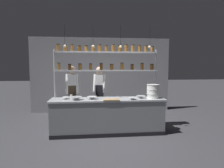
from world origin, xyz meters
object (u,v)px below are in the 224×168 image
prep_bowl_center_front (66,98)px  cutting_board (111,100)px  prep_bowl_near_right (141,97)px  serving_cup_front (71,96)px  prep_bowl_near_left (133,99)px  chef_center (100,91)px  prep_bowl_center_back (92,98)px  prep_bowl_far_left (76,98)px  container_stack (153,91)px  chef_left (72,92)px  spice_shelf_unit (106,62)px

prep_bowl_center_front → cutting_board: bearing=-13.7°
prep_bowl_near_right → serving_cup_front: serving_cup_front is taller
cutting_board → prep_bowl_near_left: prep_bowl_near_left is taller
prep_bowl_near_right → chef_center: bearing=142.1°
serving_cup_front → prep_bowl_center_front: bearing=-118.6°
prep_bowl_center_back → prep_bowl_far_left: 0.41m
container_stack → chef_left: bearing=163.5°
prep_bowl_near_left → container_stack: bearing=18.0°
chef_center → serving_cup_front: bearing=-135.0°
prep_bowl_far_left → container_stack: bearing=2.2°
prep_bowl_near_right → spice_shelf_unit: bearing=157.7°
spice_shelf_unit → prep_bowl_near_right: (0.89, -0.36, -0.94)m
chef_center → prep_bowl_center_front: chef_center is taller
spice_shelf_unit → prep_bowl_near_left: (0.62, -0.58, -0.94)m
spice_shelf_unit → prep_bowl_near_left: spice_shelf_unit is taller
serving_cup_front → cutting_board: bearing=-25.4°
prep_bowl_center_back → prep_bowl_near_right: size_ratio=1.09×
cutting_board → prep_bowl_center_back: prep_bowl_center_back is taller
container_stack → prep_bowl_far_left: container_stack is taller
prep_bowl_near_left → serving_cup_front: 1.65m
chef_left → prep_bowl_near_left: chef_left is taller
cutting_board → prep_bowl_far_left: size_ratio=1.35×
cutting_board → prep_bowl_near_right: size_ratio=1.68×
prep_bowl_center_back → serving_cup_front: serving_cup_front is taller
chef_center → prep_bowl_near_right: 1.34m
chef_left → spice_shelf_unit: bearing=-19.1°
cutting_board → prep_bowl_far_left: 0.88m
prep_bowl_center_front → prep_bowl_center_back: (0.67, -0.08, 0.01)m
cutting_board → prep_bowl_center_front: (-1.14, 0.28, 0.02)m
chef_center → prep_bowl_center_back: (-0.23, -0.85, -0.07)m
cutting_board → prep_bowl_center_front: bearing=166.3°
cutting_board → prep_bowl_near_right: (0.82, 0.23, 0.02)m
prep_bowl_near_left → prep_bowl_far_left: size_ratio=0.66×
prep_bowl_near_left → prep_bowl_center_front: (-1.69, 0.26, 0.00)m
spice_shelf_unit → prep_bowl_center_back: (-0.40, -0.39, -0.93)m
prep_bowl_center_front → prep_bowl_near_right: prep_bowl_near_right is taller
cutting_board → prep_bowl_center_front: 1.17m
chef_center → prep_bowl_near_right: (1.05, -0.82, -0.07)m
chef_center → prep_bowl_far_left: (-0.63, -0.92, -0.06)m
chef_left → prep_bowl_center_back: chef_left is taller
chef_center → prep_bowl_center_front: size_ratio=8.61×
prep_bowl_near_left → prep_bowl_far_left: (-1.42, 0.11, 0.01)m
prep_bowl_center_front → prep_bowl_near_right: bearing=-1.5°
chef_left → prep_bowl_far_left: chef_left is taller
prep_bowl_near_left → prep_bowl_near_right: prep_bowl_near_right is taller
prep_bowl_center_back → chef_left: bearing=130.7°
prep_bowl_near_right → serving_cup_front: size_ratio=2.82×
prep_bowl_center_front → chef_left: bearing=78.7°
prep_bowl_near_left → chef_left: bearing=152.2°
prep_bowl_center_back → container_stack: bearing=0.2°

